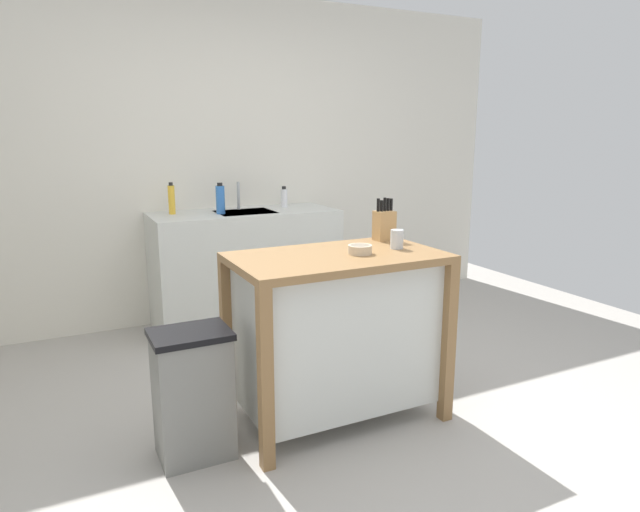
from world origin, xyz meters
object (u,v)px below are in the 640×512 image
object	(u,v)px
knife_block	(384,224)
bowl_ceramic_small	(360,249)
trash_bin	(193,394)
kitchen_island	(337,328)
drinking_cup	(397,239)
bottle_hand_soap	(284,198)
bottle_spray_cleaner	(220,199)
bottle_dish_soap	(172,199)
sink_faucet	(238,196)

from	to	relation	value
knife_block	bowl_ceramic_small	world-z (taller)	knife_block
bowl_ceramic_small	trash_bin	distance (m)	1.08
kitchen_island	drinking_cup	world-z (taller)	drinking_cup
bottle_hand_soap	bottle_spray_cleaner	size ratio (longest dim) A/B	0.73
bottle_spray_cleaner	bottle_dish_soap	xyz separation A→B (m)	(-0.34, 0.15, 0.00)
bottle_hand_soap	bottle_spray_cleaner	bearing A→B (deg)	-165.32
drinking_cup	bottle_dish_soap	world-z (taller)	bottle_dish_soap
bowl_ceramic_small	drinking_cup	bearing A→B (deg)	6.79
kitchen_island	drinking_cup	distance (m)	0.58
bottle_dish_soap	bowl_ceramic_small	bearing A→B (deg)	-72.72
bowl_ceramic_small	bottle_spray_cleaner	distance (m)	1.71
trash_bin	bottle_dish_soap	xyz separation A→B (m)	(0.32, 1.83, 0.71)
bowl_ceramic_small	trash_bin	xyz separation A→B (m)	(-0.89, 0.01, -0.62)
drinking_cup	sink_faucet	xyz separation A→B (m)	(-0.28, 1.84, 0.07)
bowl_ceramic_small	trash_bin	world-z (taller)	bowl_ceramic_small
bottle_dish_soap	bottle_hand_soap	bearing A→B (deg)	0.22
trash_bin	bowl_ceramic_small	bearing A→B (deg)	-0.83
bottle_dish_soap	drinking_cup	bearing A→B (deg)	-65.66
trash_bin	bottle_spray_cleaner	world-z (taller)	bottle_spray_cleaner
knife_block	bottle_dish_soap	xyz separation A→B (m)	(-0.89, 1.58, 0.03)
bowl_ceramic_small	drinking_cup	distance (m)	0.25
knife_block	bottle_spray_cleaner	xyz separation A→B (m)	(-0.55, 1.43, 0.02)
bottle_dish_soap	trash_bin	bearing A→B (deg)	-99.90
trash_bin	bottle_spray_cleaner	bearing A→B (deg)	68.70
knife_block	bowl_ceramic_small	xyz separation A→B (m)	(-0.32, -0.26, -0.07)
bottle_dish_soap	kitchen_island	bearing A→B (deg)	-75.48
knife_block	trash_bin	xyz separation A→B (m)	(-1.21, -0.25, -0.69)
kitchen_island	trash_bin	xyz separation A→B (m)	(-0.78, -0.03, -0.19)
bottle_hand_soap	sink_faucet	bearing A→B (deg)	175.53
bottle_dish_soap	bottle_spray_cleaner	bearing A→B (deg)	-24.19
knife_block	trash_bin	size ratio (longest dim) A/B	0.39
kitchen_island	knife_block	world-z (taller)	knife_block
kitchen_island	knife_block	size ratio (longest dim) A/B	4.39
bottle_hand_soap	bottle_spray_cleaner	xyz separation A→B (m)	(-0.59, -0.15, 0.03)
knife_block	trash_bin	bearing A→B (deg)	-168.29
drinking_cup	bottle_dish_soap	distance (m)	1.99
bowl_ceramic_small	bottle_dish_soap	xyz separation A→B (m)	(-0.57, 1.84, 0.09)
bowl_ceramic_small	sink_faucet	bearing A→B (deg)	91.05
kitchen_island	sink_faucet	xyz separation A→B (m)	(0.07, 1.83, 0.52)
drinking_cup	sink_faucet	distance (m)	1.87
kitchen_island	bottle_dish_soap	size ratio (longest dim) A/B	4.52
bowl_ceramic_small	trash_bin	bearing A→B (deg)	179.17
bottle_hand_soap	bottle_dish_soap	world-z (taller)	bottle_dish_soap
knife_block	bottle_spray_cleaner	size ratio (longest dim) A/B	1.04
knife_block	bottle_hand_soap	size ratio (longest dim) A/B	1.43
kitchen_island	drinking_cup	bearing A→B (deg)	-2.63
bottle_spray_cleaner	bottle_hand_soap	bearing A→B (deg)	14.68
bowl_ceramic_small	drinking_cup	world-z (taller)	drinking_cup
bowl_ceramic_small	bottle_dish_soap	world-z (taller)	bottle_dish_soap
knife_block	drinking_cup	distance (m)	0.25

